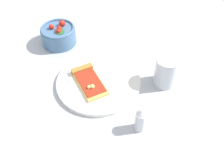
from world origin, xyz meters
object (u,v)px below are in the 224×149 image
at_px(plate, 98,82).
at_px(pizza_slice_main, 88,80).
at_px(soda_glass, 166,72).
at_px(pepper_shaker, 141,120).
at_px(salad_bowl, 59,35).

relative_size(plate, pizza_slice_main, 1.74).
xyz_separation_m(pizza_slice_main, soda_glass, (0.22, 0.11, 0.03)).
xyz_separation_m(plate, pizza_slice_main, (-0.03, -0.02, 0.01)).
bearing_deg(pepper_shaker, plate, 150.32).
xyz_separation_m(plate, pepper_shaker, (0.19, -0.11, 0.03)).
distance_m(salad_bowl, soda_glass, 0.43).
distance_m(pizza_slice_main, pepper_shaker, 0.23).
bearing_deg(pepper_shaker, soda_glass, 86.86).
bearing_deg(pizza_slice_main, plate, 31.45).
bearing_deg(salad_bowl, pizza_slice_main, -35.68).
height_order(pizza_slice_main, pepper_shaker, pepper_shaker).
relative_size(pizza_slice_main, pepper_shaker, 2.00).
bearing_deg(pepper_shaker, pizza_slice_main, 157.10).
relative_size(pizza_slice_main, salad_bowl, 1.23).
bearing_deg(pizza_slice_main, soda_glass, 26.11).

